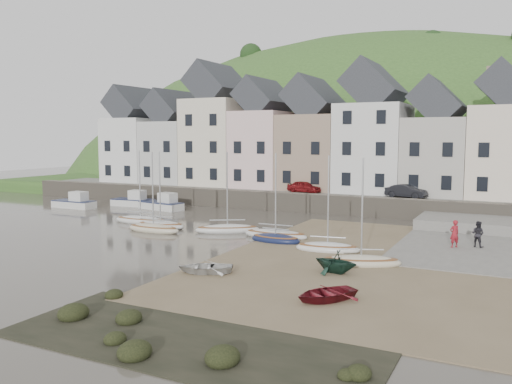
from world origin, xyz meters
The scene contains 27 objects.
ground centered at (0.00, 0.00, 0.00)m, with size 160.00×160.00×0.00m, color #494339.
quay_land centered at (0.00, 32.00, 0.75)m, with size 90.00×30.00×1.50m, color #325622.
quay_street centered at (0.00, 20.50, 1.55)m, with size 70.00×7.00×0.10m, color slate.
seawall centered at (0.00, 17.00, 0.90)m, with size 70.00×1.20×1.80m, color slate.
beach centered at (11.00, 0.00, 0.03)m, with size 18.00×26.00×0.06m, color brown.
slipway centered at (15.00, 8.00, 0.06)m, with size 8.00×18.00×0.12m, color slate.
hillside centered at (-5.00, 60.00, -17.99)m, with size 134.40×84.00×84.00m.
townhouse_terrace centered at (1.76, 24.00, 7.32)m, with size 61.05×8.00×13.93m.
sailboat_0 centered at (-10.22, 4.69, 0.26)m, with size 5.09×1.72×6.32m.
sailboat_1 centered at (-7.16, 3.37, 0.27)m, with size 4.23×2.12×6.32m.
sailboat_2 centered at (-6.75, 1.92, 0.26)m, with size 4.58×1.50×6.32m.
sailboat_3 centered at (-1.56, 4.25, 0.26)m, with size 4.96×3.86×6.32m.
sailboat_4 centered at (2.64, 3.88, 0.26)m, with size 4.88×1.63×6.32m.
sailboat_5 centered at (3.34, 2.34, 0.27)m, with size 3.72×1.65×6.32m.
sailboat_6 centered at (7.52, 1.13, 0.27)m, with size 4.29×2.19×6.32m.
sailboat_7 centered at (10.43, -1.54, 0.26)m, with size 4.75×3.04×6.32m.
motorboat_0 centered at (-17.88, 13.10, 0.58)m, with size 4.60×2.15×1.70m.
motorboat_1 centered at (-22.36, 9.33, 0.58)m, with size 4.63×1.82×1.70m.
motorboat_2 centered at (-13.60, 12.32, 0.58)m, with size 5.04×2.54×1.70m.
rowboat_white centered at (3.50, -6.97, 0.36)m, with size 2.07×2.90×0.60m, color silver.
rowboat_green centered at (9.69, -3.86, 0.69)m, with size 2.06×2.39×1.26m, color #142E23.
rowboat_red centered at (10.79, -8.63, 0.37)m, with size 2.11×2.96×0.61m, color maroon.
person_red centered at (14.60, 5.54, 1.01)m, with size 0.65×0.43×1.79m, color maroon.
person_dark centered at (15.94, 6.37, 0.97)m, with size 0.83×0.65×1.70m, color black.
car_left centered at (-1.33, 19.50, 2.20)m, with size 1.42×3.53×1.20m, color maroon.
car_right centered at (8.81, 19.50, 2.22)m, with size 1.32×3.79×1.25m, color black.
shore_rocks centered at (7.19, -15.38, 0.13)m, with size 14.00×6.00×0.77m.
Camera 1 is at (18.30, -30.49, 7.29)m, focal length 37.32 mm.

